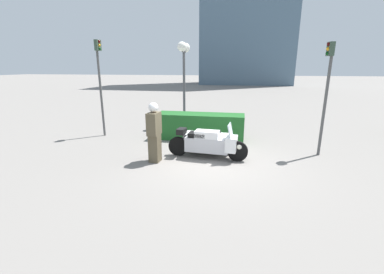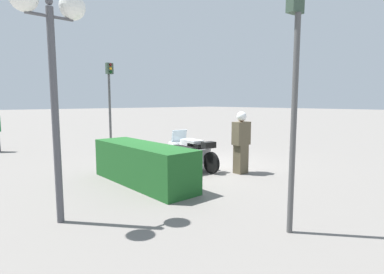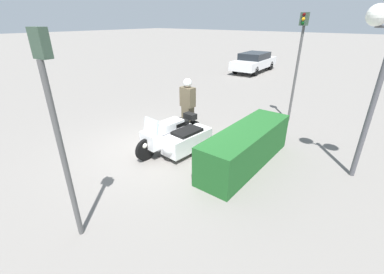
# 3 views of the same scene
# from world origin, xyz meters

# --- Properties ---
(ground_plane) EXTENTS (160.00, 160.00, 0.00)m
(ground_plane) POSITION_xyz_m (0.00, 0.00, 0.00)
(ground_plane) COLOR slate
(police_motorcycle) EXTENTS (2.53, 1.30, 1.15)m
(police_motorcycle) POSITION_xyz_m (-0.13, 0.63, 0.46)
(police_motorcycle) COLOR black
(police_motorcycle) RESTS_ON ground
(officer_rider) EXTENTS (0.33, 0.51, 1.80)m
(officer_rider) POSITION_xyz_m (-1.69, -0.24, 0.95)
(officer_rider) COLOR brown
(officer_rider) RESTS_ON ground
(hedge_bush_curbside) EXTENTS (3.41, 0.96, 1.01)m
(hedge_bush_curbside) POSITION_xyz_m (-0.76, 2.51, 0.51)
(hedge_bush_curbside) COLOR #1E5623
(hedge_bush_curbside) RESTS_ON ground
(twin_lamp_post) EXTENTS (0.43, 1.16, 3.87)m
(twin_lamp_post) POSITION_xyz_m (-1.92, 4.90, 3.20)
(twin_lamp_post) COLOR #4C4C51
(twin_lamp_post) RESTS_ON ground
(traffic_light_near) EXTENTS (0.22, 0.28, 3.49)m
(traffic_light_near) POSITION_xyz_m (3.32, 1.33, 2.29)
(traffic_light_near) COLOR #4C4C4C
(traffic_light_near) RESTS_ON ground
(traffic_light_far) EXTENTS (0.23, 0.27, 3.78)m
(traffic_light_far) POSITION_xyz_m (-4.75, 2.28, 2.46)
(traffic_light_far) COLOR #4C4C4C
(traffic_light_far) RESTS_ON ground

